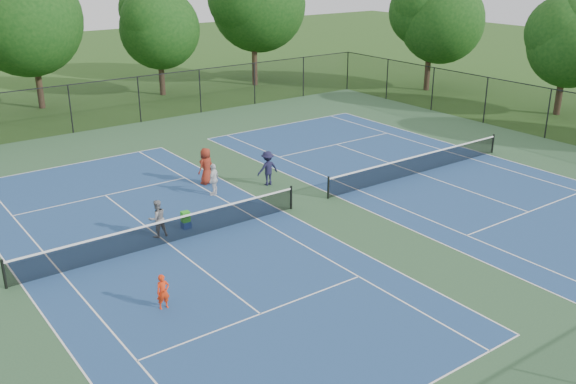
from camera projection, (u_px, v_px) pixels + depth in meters
ground at (310, 204)px, 28.65m from camera, size 140.00×140.00×0.00m
court_pad at (310, 204)px, 28.65m from camera, size 36.00×36.00×0.01m
tennis_court_left at (168, 241)px, 24.74m from camera, size 12.00×23.83×1.07m
tennis_court_right at (418, 172)px, 32.50m from camera, size 12.00×23.83×1.07m
perimeter_fence at (310, 170)px, 28.09m from camera, size 36.08×36.08×3.02m
tree_back_b at (29, 13)px, 43.69m from camera, size 7.60×7.60×10.03m
tree_back_c at (158, 23)px, 48.32m from camera, size 6.00×6.00×8.40m
tree_back_d at (253, 0)px, 51.53m from camera, size 7.80×7.80×10.37m
tree_side_e at (432, 16)px, 49.90m from camera, size 6.60×6.60×8.87m
tree_side_f at (568, 37)px, 42.37m from camera, size 5.80×5.80×8.12m
child_player at (163, 292)px, 20.09m from camera, size 0.45×0.32×1.17m
instructor at (157, 219)px, 25.10m from camera, size 0.75×0.58×1.54m
bystander_a at (214, 179)px, 29.43m from camera, size 0.93×0.84×1.52m
bystander_b at (268, 168)px, 30.65m from camera, size 1.11×0.67×1.69m
bystander_c at (206, 166)px, 30.79m from camera, size 1.01×0.81×1.79m
ball_crate at (186, 225)px, 26.08m from camera, size 0.35×0.32×0.30m
ball_hopper at (185, 217)px, 25.95m from camera, size 0.35×0.30×0.43m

